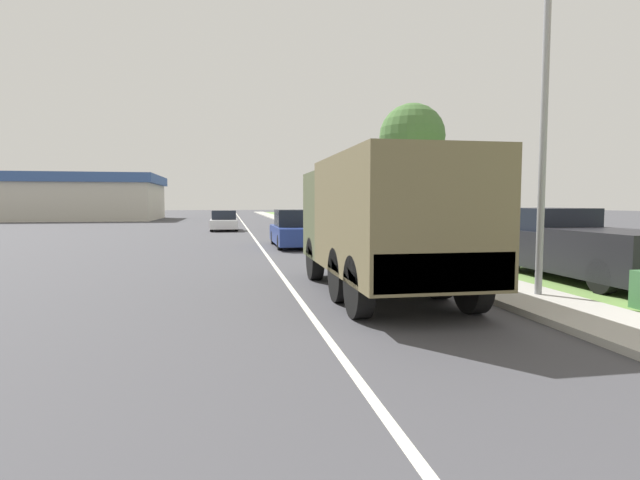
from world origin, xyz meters
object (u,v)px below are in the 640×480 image
military_truck (382,218)px  pickup_truck (577,245)px  car_second_ahead (224,221)px  car_nearest_ahead (295,230)px  lamp_post (537,67)px

military_truck → pickup_truck: military_truck is taller
military_truck → car_second_ahead: (-3.49, 25.19, -1.00)m
car_nearest_ahead → pickup_truck: bearing=-61.7°
pickup_truck → lamp_post: (-2.77, -2.23, 3.71)m
car_second_ahead → lamp_post: bearing=-76.7°
military_truck → car_nearest_ahead: bearing=91.3°
military_truck → pickup_truck: size_ratio=1.22×
car_nearest_ahead → pickup_truck: size_ratio=0.89×
military_truck → pickup_truck: bearing=11.1°
car_nearest_ahead → lamp_post: bearing=-76.9°
lamp_post → car_nearest_ahead: bearing=103.1°
pickup_truck → car_second_ahead: bearing=110.5°
car_nearest_ahead → pickup_truck: (5.78, -10.72, 0.15)m
military_truck → car_nearest_ahead: size_ratio=1.37×
military_truck → lamp_post: (2.74, -1.14, 2.96)m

